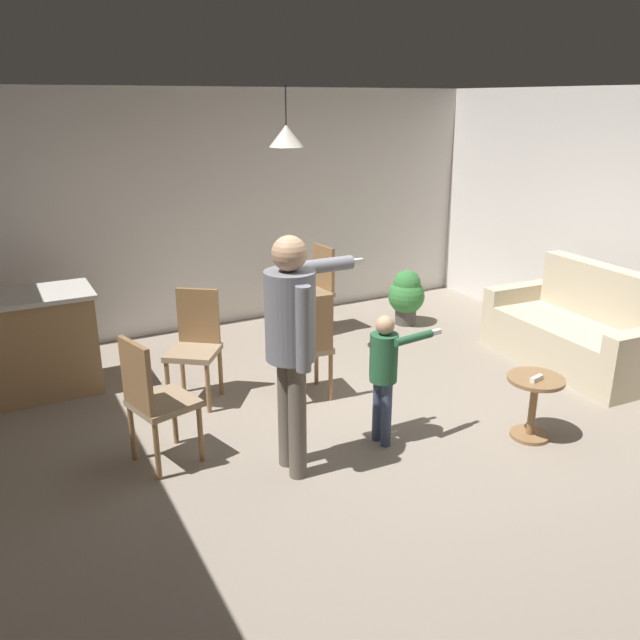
# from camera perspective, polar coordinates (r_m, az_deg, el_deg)

# --- Properties ---
(ground) EXTENTS (7.68, 7.68, 0.00)m
(ground) POSITION_cam_1_polar(r_m,az_deg,el_deg) (5.31, 5.44, -9.88)
(ground) COLOR gray
(wall_back) EXTENTS (6.40, 0.10, 2.70)m
(wall_back) POSITION_cam_1_polar(r_m,az_deg,el_deg) (7.61, -7.74, 9.75)
(wall_back) COLOR silver
(wall_back) RESTS_ON ground
(couch_floral) EXTENTS (0.96, 1.85, 1.00)m
(couch_floral) POSITION_cam_1_polar(r_m,az_deg,el_deg) (6.96, 21.94, -1.05)
(couch_floral) COLOR beige
(couch_floral) RESTS_ON ground
(kitchen_counter) EXTENTS (1.26, 0.66, 0.95)m
(kitchen_counter) POSITION_cam_1_polar(r_m,az_deg,el_deg) (6.30, -24.91, -2.10)
(kitchen_counter) COLOR #99754C
(kitchen_counter) RESTS_ON ground
(side_table_by_couch) EXTENTS (0.44, 0.44, 0.52)m
(side_table_by_couch) POSITION_cam_1_polar(r_m,az_deg,el_deg) (5.33, 18.54, -6.79)
(side_table_by_couch) COLOR olive
(side_table_by_couch) RESTS_ON ground
(person_adult) EXTENTS (0.86, 0.50, 1.74)m
(person_adult) POSITION_cam_1_polar(r_m,az_deg,el_deg) (4.34, -2.48, -0.98)
(person_adult) COLOR #60564C
(person_adult) RESTS_ON ground
(person_child) EXTENTS (0.57, 0.31, 1.06)m
(person_child) POSITION_cam_1_polar(r_m,az_deg,el_deg) (4.88, 5.81, -4.06)
(person_child) COLOR #384260
(person_child) RESTS_ON ground
(dining_chair_by_counter) EXTENTS (0.46, 0.46, 1.00)m
(dining_chair_by_counter) POSITION_cam_1_polar(r_m,az_deg,el_deg) (7.30, -0.41, 3.04)
(dining_chair_by_counter) COLOR olive
(dining_chair_by_counter) RESTS_ON ground
(dining_chair_near_wall) EXTENTS (0.47, 0.47, 1.00)m
(dining_chair_near_wall) POSITION_cam_1_polar(r_m,az_deg,el_deg) (5.62, -1.13, -1.99)
(dining_chair_near_wall) COLOR olive
(dining_chair_near_wall) RESTS_ON ground
(dining_chair_centre_back) EXTENTS (0.59, 0.59, 1.00)m
(dining_chair_centre_back) POSITION_cam_1_polar(r_m,az_deg,el_deg) (5.73, -11.07, -1.93)
(dining_chair_centre_back) COLOR olive
(dining_chair_centre_back) RESTS_ON ground
(dining_chair_spare) EXTENTS (0.52, 0.52, 1.00)m
(dining_chair_spare) POSITION_cam_1_polar(r_m,az_deg,el_deg) (4.76, -14.64, -6.70)
(dining_chair_spare) COLOR olive
(dining_chair_spare) RESTS_ON ground
(potted_plant_corner) EXTENTS (0.43, 0.43, 0.67)m
(potted_plant_corner) POSITION_cam_1_polar(r_m,az_deg,el_deg) (7.67, 7.73, 2.27)
(potted_plant_corner) COLOR #4C4742
(potted_plant_corner) RESTS_ON ground
(spare_remote_on_table) EXTENTS (0.13, 0.06, 0.04)m
(spare_remote_on_table) POSITION_cam_1_polar(r_m,az_deg,el_deg) (5.20, 18.79, -4.96)
(spare_remote_on_table) COLOR white
(spare_remote_on_table) RESTS_ON side_table_by_couch
(ceiling_light_pendant) EXTENTS (0.32, 0.32, 0.55)m
(ceiling_light_pendant) POSITION_cam_1_polar(r_m,az_deg,el_deg) (6.11, -3.04, 16.12)
(ceiling_light_pendant) COLOR silver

